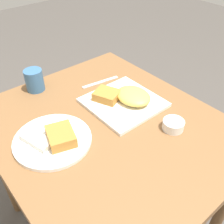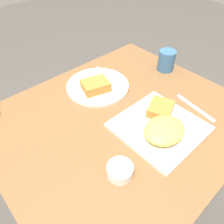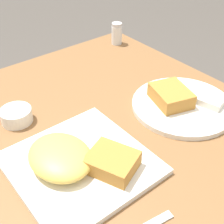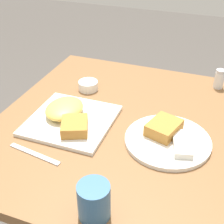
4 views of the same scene
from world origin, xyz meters
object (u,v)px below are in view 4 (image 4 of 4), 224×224
(butter_knife, at_px, (35,154))
(sauce_ramekin, at_px, (88,85))
(coffee_mug, at_px, (94,201))
(plate_square_near, at_px, (69,116))
(salt_shaker, at_px, (219,80))
(plate_oval_far, at_px, (168,138))

(butter_knife, bearing_deg, sauce_ramekin, 99.86)
(butter_knife, bearing_deg, coffee_mug, -19.90)
(plate_square_near, bearing_deg, coffee_mug, 35.42)
(salt_shaker, bearing_deg, sauce_ramekin, -67.88)
(plate_oval_far, distance_m, salt_shaker, 0.44)
(sauce_ramekin, bearing_deg, salt_shaker, 112.12)
(plate_square_near, bearing_deg, butter_knife, -6.23)
(butter_knife, bearing_deg, plate_oval_far, 37.61)
(coffee_mug, bearing_deg, plate_square_near, -144.58)
(sauce_ramekin, bearing_deg, butter_knife, 1.28)
(plate_square_near, height_order, plate_oval_far, plate_square_near)
(butter_knife, distance_m, coffee_mug, 0.30)
(salt_shaker, bearing_deg, plate_oval_far, -16.05)
(salt_shaker, relative_size, coffee_mug, 0.82)
(sauce_ramekin, bearing_deg, plate_square_near, 7.49)
(sauce_ramekin, distance_m, butter_knife, 0.43)
(sauce_ramekin, bearing_deg, coffee_mug, 25.31)
(plate_oval_far, height_order, butter_knife, plate_oval_far)
(plate_square_near, height_order, salt_shaker, salt_shaker)
(plate_oval_far, height_order, sauce_ramekin, plate_oval_far)
(coffee_mug, bearing_deg, butter_knife, -118.47)
(sauce_ramekin, xyz_separation_m, butter_knife, (0.43, 0.01, -0.02))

